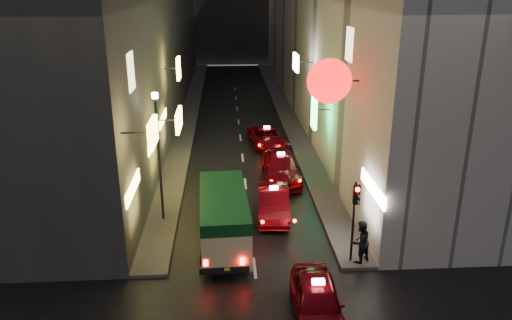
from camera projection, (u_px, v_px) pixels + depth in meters
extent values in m
cube|color=#3B3936|center=(139.00, 8.00, 40.86)|extent=(6.00, 52.00, 18.00)
cube|color=#FFD559|center=(153.00, 133.00, 18.75)|extent=(0.18, 1.70, 0.99)
cube|color=#FFD559|center=(179.00, 120.00, 25.98)|extent=(0.18, 2.29, 1.01)
cube|color=yellow|center=(178.00, 68.00, 32.10)|extent=(0.18, 1.23, 1.42)
cube|color=#FFD559|center=(133.00, 188.00, 20.69)|extent=(0.10, 3.11, 0.55)
cube|color=yellow|center=(153.00, 142.00, 26.58)|extent=(0.10, 3.40, 0.55)
cube|color=#FFD559|center=(163.00, 119.00, 31.00)|extent=(0.10, 3.41, 0.55)
cube|color=#FFE5B2|center=(131.00, 72.00, 20.89)|extent=(0.06, 1.30, 1.60)
cube|color=#A7A199|center=(332.00, 7.00, 41.79)|extent=(6.00, 52.00, 18.00)
cylinder|color=#F20A0A|center=(329.00, 81.00, 22.39)|extent=(2.03, 0.18, 2.03)
cube|color=#31F973|center=(314.00, 110.00, 28.90)|extent=(0.18, 1.14, 2.19)
cube|color=white|center=(296.00, 62.00, 33.67)|extent=(0.18, 1.79, 1.13)
cube|color=white|center=(373.00, 188.00, 20.65)|extent=(0.10, 3.32, 0.55)
cube|color=#FFE5B2|center=(350.00, 44.00, 24.05)|extent=(0.06, 1.30, 1.60)
cube|color=#4C4947|center=(190.00, 113.00, 44.10)|extent=(1.50, 52.00, 0.15)
cube|color=#4C4947|center=(285.00, 111.00, 44.60)|extent=(1.50, 52.00, 0.15)
cube|color=beige|center=(224.00, 217.00, 21.70)|extent=(2.22, 5.74, 2.07)
cube|color=#0C3F18|center=(223.00, 200.00, 21.43)|extent=(2.24, 5.76, 0.52)
cube|color=black|center=(224.00, 210.00, 21.90)|extent=(2.15, 3.48, 0.47)
cube|color=black|center=(224.00, 270.00, 19.40)|extent=(1.95, 0.26, 0.28)
cube|color=#FF0A05|center=(206.00, 263.00, 19.16)|extent=(0.17, 0.06, 0.26)
cube|color=#FF0A05|center=(242.00, 262.00, 19.24)|extent=(0.17, 0.06, 0.26)
cylinder|color=black|center=(206.00, 220.00, 23.70)|extent=(0.21, 0.72, 0.72)
cylinder|color=black|center=(246.00, 259.00, 20.40)|extent=(0.21, 0.72, 0.72)
imported|color=#66030C|center=(317.00, 299.00, 17.05)|extent=(2.30, 5.31, 1.67)
cube|color=white|center=(319.00, 276.00, 16.74)|extent=(0.43, 0.19, 0.16)
imported|color=#66030C|center=(274.00, 200.00, 24.73)|extent=(2.46, 5.30, 1.65)
cube|color=white|center=(274.00, 183.00, 24.42)|extent=(0.43, 0.21, 0.16)
sphere|color=#FF0A05|center=(262.00, 222.00, 22.47)|extent=(0.16, 0.16, 0.16)
sphere|color=#FF0A05|center=(295.00, 221.00, 22.56)|extent=(0.16, 0.16, 0.16)
imported|color=#66030C|center=(281.00, 165.00, 29.27)|extent=(2.28, 5.52, 1.75)
cube|color=white|center=(281.00, 150.00, 28.94)|extent=(0.42, 0.18, 0.16)
sphere|color=#FF0A05|center=(272.00, 181.00, 26.86)|extent=(0.16, 0.16, 0.16)
sphere|color=#FF0A05|center=(300.00, 181.00, 26.96)|extent=(0.16, 0.16, 0.16)
imported|color=#66030C|center=(267.00, 136.00, 35.24)|extent=(2.52, 4.93, 1.50)
cube|color=white|center=(267.00, 124.00, 34.95)|extent=(0.44, 0.23, 0.16)
sphere|color=#FF0A05|center=(260.00, 145.00, 33.18)|extent=(0.16, 0.16, 0.16)
sphere|color=#FF0A05|center=(279.00, 145.00, 33.25)|extent=(0.16, 0.16, 0.16)
imported|color=black|center=(361.00, 239.00, 20.29)|extent=(0.92, 0.82, 2.07)
cylinder|color=black|center=(353.00, 222.00, 20.12)|extent=(0.10, 0.10, 3.50)
cube|color=black|center=(357.00, 195.00, 19.51)|extent=(0.26, 0.18, 0.80)
sphere|color=#FF0A05|center=(358.00, 190.00, 19.31)|extent=(0.18, 0.18, 0.18)
sphere|color=black|center=(357.00, 196.00, 19.41)|extent=(0.17, 0.17, 0.17)
sphere|color=black|center=(357.00, 202.00, 19.50)|extent=(0.17, 0.17, 0.17)
cylinder|color=black|center=(159.00, 161.00, 23.35)|extent=(0.12, 0.12, 6.00)
cylinder|color=#FFE5BF|center=(155.00, 96.00, 22.30)|extent=(0.28, 0.28, 0.25)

